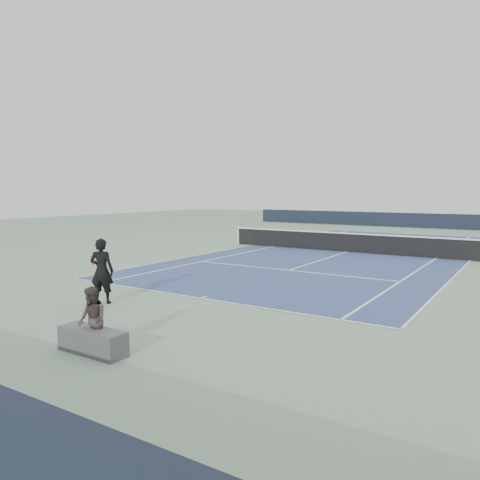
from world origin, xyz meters
The scene contains 7 objects.
ground centered at (0.00, 0.00, 0.00)m, with size 80.00×80.00×0.00m, color gray.
court_surface centered at (0.00, 0.00, 0.01)m, with size 10.97×23.77×0.01m, color #34497A.
tennis_net centered at (0.00, 0.00, 0.50)m, with size 12.90×0.10×1.07m.
windscreen_far centered at (0.00, 17.88, 0.60)m, with size 30.00×0.25×1.20m, color black.
tennis_player centered at (-1.90, -13.71, 0.88)m, with size 0.85×0.71×1.75m.
tennis_ball centered at (-1.50, -14.28, 0.03)m, with size 0.06×0.06×0.06m, color #C4DF2D.
spectator_bench centered at (1.02, -16.48, 0.44)m, with size 1.51×0.93×1.25m.
Camera 1 is at (7.86, -22.09, 3.00)m, focal length 35.00 mm.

